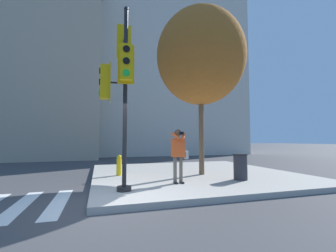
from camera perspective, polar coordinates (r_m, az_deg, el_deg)
The scene contains 9 objects.
ground_plane at distance 5.56m, azimuth -14.24°, elevation -19.26°, with size 160.00×160.00×0.00m, color #424244.
sidewalk_corner at distance 9.72m, azimuth 6.21°, elevation -12.02°, with size 8.00×8.00×0.16m.
traffic_signal_pole at distance 6.40m, azimuth -12.05°, elevation 12.42°, with size 0.89×1.38×5.08m.
person_photographer at distance 7.15m, azimuth 2.70°, elevation -6.26°, with size 0.58×0.54×1.69m.
street_tree at distance 9.63m, azimuth 8.30°, elevation 17.02°, with size 3.58×3.58×6.71m.
fire_hydrant at distance 8.93m, azimuth -12.32°, elevation -9.70°, with size 0.20×0.26×0.78m.
trash_bin at distance 8.15m, azimuth 17.91°, elevation -9.82°, with size 0.48×0.48×0.88m.
building_left at distance 24.91m, azimuth -31.15°, elevation 10.53°, with size 12.32×12.23×14.69m.
building_right at distance 28.04m, azimuth -1.09°, elevation 15.52°, with size 16.22×10.90×21.33m.
Camera 1 is at (-0.29, -5.34, 1.51)m, focal length 24.00 mm.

